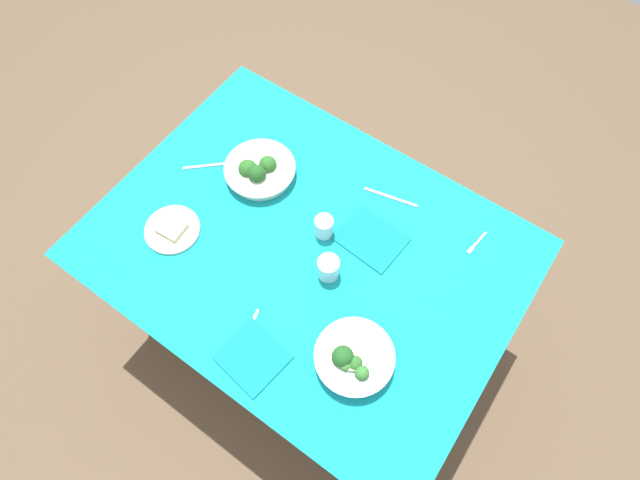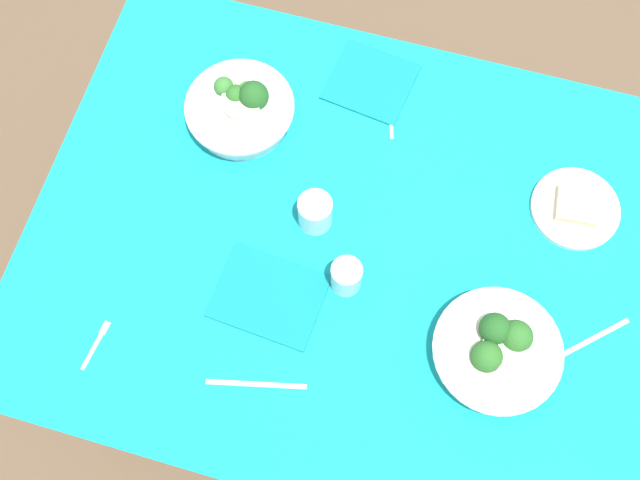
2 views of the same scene
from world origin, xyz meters
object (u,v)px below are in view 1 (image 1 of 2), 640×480
object	(u,v)px
water_glass_center	(328,268)
napkin_folded_lower	(253,357)
bread_side_plate	(172,229)
broccoli_bowl_far	(353,359)
fork_by_far_bowl	(476,244)
broccoli_bowl_near	(259,170)
table_knife_right	(391,197)
water_glass_side	(324,227)
table_knife_left	(208,166)
napkin_folded_upper	(371,238)
fork_by_near_bowl	(251,326)

from	to	relation	value
water_glass_center	napkin_folded_lower	xyz separation A→B (m)	(0.03, 0.37, -0.04)
bread_side_plate	water_glass_center	bearing A→B (deg)	-161.68
broccoli_bowl_far	water_glass_center	world-z (taller)	broccoli_bowl_far
fork_by_far_bowl	broccoli_bowl_near	bearing A→B (deg)	-67.84
broccoli_bowl_near	table_knife_right	xyz separation A→B (m)	(-0.44, -0.19, -0.03)
water_glass_center	water_glass_side	xyz separation A→B (m)	(0.10, -0.12, -0.00)
water_glass_side	table_knife_left	world-z (taller)	water_glass_side
napkin_folded_upper	fork_by_far_bowl	bearing A→B (deg)	-148.13
napkin_folded_upper	water_glass_side	bearing A→B (deg)	26.39
water_glass_side	fork_by_far_bowl	size ratio (longest dim) A/B	0.76
table_knife_left	table_knife_right	world-z (taller)	same
broccoli_bowl_near	water_glass_side	distance (m)	0.33
fork_by_near_bowl	fork_by_far_bowl	bearing A→B (deg)	130.67
bread_side_plate	table_knife_left	bearing A→B (deg)	-74.37
water_glass_side	fork_by_far_bowl	bearing A→B (deg)	-149.83
broccoli_bowl_near	bread_side_plate	world-z (taller)	broccoli_bowl_near
fork_by_far_bowl	fork_by_near_bowl	distance (m)	0.81
broccoli_bowl_far	broccoli_bowl_near	distance (m)	0.76
bread_side_plate	table_knife_left	world-z (taller)	bread_side_plate
fork_by_near_bowl	napkin_folded_lower	xyz separation A→B (m)	(-0.07, 0.08, 0.00)
broccoli_bowl_far	napkin_folded_upper	world-z (taller)	broccoli_bowl_far
broccoli_bowl_far	water_glass_center	bearing A→B (deg)	-41.17
fork_by_far_bowl	napkin_folded_upper	xyz separation A→B (m)	(0.31, 0.19, 0.00)
broccoli_bowl_far	fork_by_near_bowl	size ratio (longest dim) A/B	2.40
bread_side_plate	water_glass_side	world-z (taller)	water_glass_side
broccoli_bowl_near	water_glass_center	size ratio (longest dim) A/B	3.00
water_glass_center	napkin_folded_upper	distance (m)	0.20
fork_by_far_bowl	table_knife_left	distance (m)	1.00
fork_by_near_bowl	table_knife_right	distance (m)	0.67
broccoli_bowl_near	napkin_folded_upper	xyz separation A→B (m)	(-0.47, -0.01, -0.03)
water_glass_side	table_knife_left	bearing A→B (deg)	1.86
napkin_folded_upper	napkin_folded_lower	size ratio (longest dim) A/B	1.19
table_knife_right	napkin_folded_upper	bearing A→B (deg)	86.69
fork_by_near_bowl	table_knife_left	world-z (taller)	same
bread_side_plate	napkin_folded_upper	size ratio (longest dim) A/B	0.87
table_knife_left	fork_by_near_bowl	bearing A→B (deg)	-79.84
fork_by_near_bowl	napkin_folded_upper	bearing A→B (deg)	147.97
water_glass_center	napkin_folded_upper	world-z (taller)	water_glass_center
table_knife_left	broccoli_bowl_near	bearing A→B (deg)	-19.59
water_glass_center	table_knife_left	world-z (taller)	water_glass_center
broccoli_bowl_far	table_knife_left	world-z (taller)	broccoli_bowl_far
fork_by_far_bowl	table_knife_right	distance (m)	0.34
broccoli_bowl_far	bread_side_plate	distance (m)	0.76
water_glass_side	fork_by_far_bowl	world-z (taller)	water_glass_side
broccoli_bowl_near	table_knife_right	distance (m)	0.48
bread_side_plate	table_knife_left	xyz separation A→B (m)	(0.08, -0.28, -0.01)
fork_by_far_bowl	fork_by_near_bowl	size ratio (longest dim) A/B	1.07
fork_by_near_bowl	broccoli_bowl_near	bearing A→B (deg)	-160.28
bread_side_plate	table_knife_right	distance (m)	0.78
napkin_folded_lower	bread_side_plate	bearing A→B (deg)	-20.51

